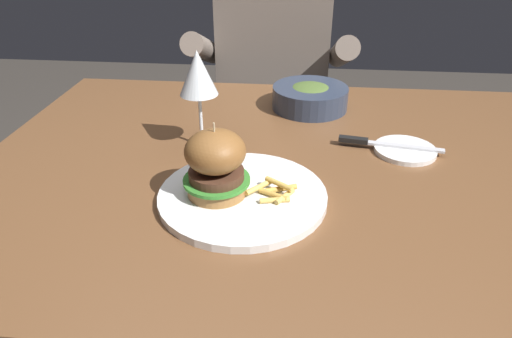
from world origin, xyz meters
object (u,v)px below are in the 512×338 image
object	(u,v)px
burger_sandwich	(216,163)
bread_plate	(405,150)
soup_bowl	(310,97)
diner_person	(272,106)
wine_glass	(198,76)
main_plate	(243,196)
table_knife	(380,143)

from	to	relation	value
burger_sandwich	bread_plate	distance (m)	0.41
soup_bowl	diner_person	world-z (taller)	diner_person
soup_bowl	diner_person	size ratio (longest dim) A/B	0.16
bread_plate	diner_person	xyz separation A→B (m)	(-0.31, 0.66, -0.18)
wine_glass	bread_plate	world-z (taller)	wine_glass
main_plate	soup_bowl	size ratio (longest dim) A/B	1.55
soup_bowl	main_plate	bearing A→B (deg)	-105.26
main_plate	wine_glass	xyz separation A→B (m)	(-0.11, 0.19, 0.14)
main_plate	diner_person	bearing A→B (deg)	90.16
wine_glass	diner_person	bearing A→B (deg)	81.00
bread_plate	soup_bowl	xyz separation A→B (m)	(-0.19, 0.22, 0.02)
main_plate	table_knife	world-z (taller)	table_knife
burger_sandwich	table_knife	bearing A→B (deg)	35.67
bread_plate	table_knife	bearing A→B (deg)	170.47
wine_glass	soup_bowl	xyz separation A→B (m)	(0.22, 0.23, -0.12)
burger_sandwich	diner_person	distance (m)	0.91
main_plate	wine_glass	bearing A→B (deg)	119.27
burger_sandwich	soup_bowl	xyz separation A→B (m)	(0.16, 0.43, -0.04)
wine_glass	diner_person	world-z (taller)	diner_person
wine_glass	table_knife	xyz separation A→B (m)	(0.37, 0.02, -0.14)
burger_sandwich	soup_bowl	distance (m)	0.46
bread_plate	wine_glass	bearing A→B (deg)	-178.60
table_knife	soup_bowl	size ratio (longest dim) A/B	1.14
main_plate	table_knife	size ratio (longest dim) A/B	1.37
soup_bowl	bread_plate	bearing A→B (deg)	-48.68
bread_plate	diner_person	world-z (taller)	diner_person
main_plate	bread_plate	distance (m)	0.37
main_plate	wine_glass	world-z (taller)	wine_glass
burger_sandwich	table_knife	distance (m)	0.38
soup_bowl	diner_person	bearing A→B (deg)	104.97
table_knife	soup_bowl	distance (m)	0.26
table_knife	diner_person	size ratio (longest dim) A/B	0.18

